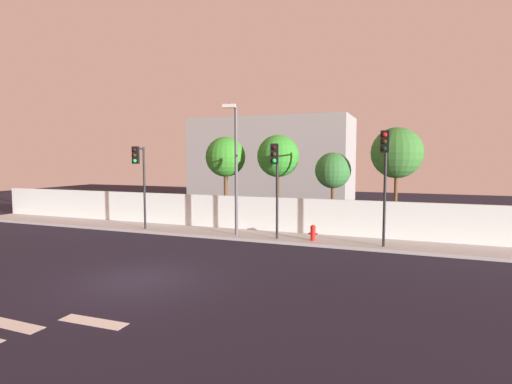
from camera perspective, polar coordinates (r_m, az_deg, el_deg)
ground_plane at (r=14.09m, az=-16.27°, el=-11.84°), size 80.00×80.00×0.00m
sidewalk at (r=20.99m, az=-2.45°, el=-6.03°), size 36.00×2.40×0.15m
perimeter_wall at (r=22.00m, az=-1.10°, el=-2.96°), size 36.00×0.18×1.80m
crosswalk_marking at (r=11.10m, az=-31.52°, el=-16.89°), size 3.74×3.03×0.01m
traffic_light_left at (r=18.36m, az=2.81°, el=3.07°), size 0.60×1.75×4.49m
traffic_light_center at (r=22.30m, az=-16.16°, el=3.07°), size 0.43×1.19×4.48m
traffic_light_right at (r=17.75m, az=17.78°, el=3.78°), size 0.34×1.22×4.98m
street_lamp_curbside at (r=19.97m, az=-2.96°, el=4.56°), size 0.70×1.72×6.40m
fire_hydrant at (r=19.20m, az=8.07°, el=-5.64°), size 0.44×0.26×0.74m
roadside_tree_leftmost at (r=23.25m, az=-4.33°, el=4.90°), size 2.29×2.29×5.25m
roadside_tree_midleft at (r=22.07m, az=3.13°, el=5.01°), size 2.30×2.30×5.29m
roadside_tree_midright at (r=21.33m, az=10.84°, el=2.95°), size 1.86×1.86×4.32m
roadside_tree_rightmost at (r=20.99m, az=19.31°, el=5.22°), size 2.50×2.50×5.53m
low_building_distant at (r=36.15m, az=2.22°, el=4.35°), size 14.01×6.00×7.57m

